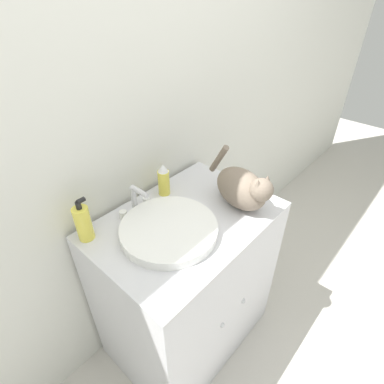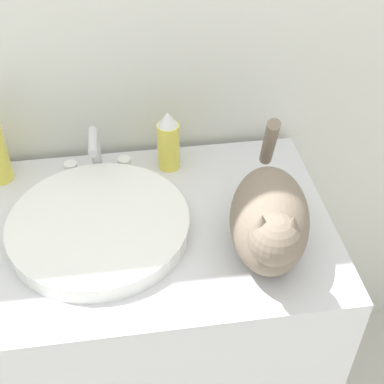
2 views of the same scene
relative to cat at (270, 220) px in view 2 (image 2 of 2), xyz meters
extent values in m
cube|color=silver|center=(-0.23, 0.44, 0.27)|extent=(6.00, 0.05, 2.50)
cube|color=silver|center=(-0.23, 0.12, -0.54)|extent=(0.81, 0.56, 0.88)
cylinder|color=white|center=(-0.34, 0.11, -0.08)|extent=(0.39, 0.39, 0.04)
cylinder|color=silver|center=(-0.34, 0.32, -0.03)|extent=(0.02, 0.02, 0.13)
cylinder|color=silver|center=(-0.34, 0.28, 0.03)|extent=(0.02, 0.09, 0.02)
cylinder|color=white|center=(-0.41, 0.32, -0.08)|extent=(0.03, 0.03, 0.03)
cylinder|color=white|center=(-0.28, 0.32, -0.08)|extent=(0.03, 0.03, 0.03)
ellipsoid|color=#7A6B5B|center=(0.00, 0.01, -0.01)|extent=(0.21, 0.29, 0.17)
sphere|color=#7A6B5B|center=(-0.02, -0.10, 0.05)|extent=(0.12, 0.12, 0.10)
cone|color=#7A6B5B|center=(-0.05, -0.09, 0.09)|extent=(0.04, 0.04, 0.04)
cone|color=#7A6B5B|center=(0.01, -0.10, 0.09)|extent=(0.04, 0.04, 0.04)
cylinder|color=#7A6B5B|center=(0.03, 0.16, 0.07)|extent=(0.05, 0.12, 0.17)
cylinder|color=#EADB4C|center=(-0.17, 0.32, -0.03)|extent=(0.05, 0.05, 0.12)
cone|color=white|center=(-0.17, 0.32, 0.04)|extent=(0.05, 0.05, 0.04)
camera|label=1|loc=(-0.94, -0.55, 0.74)|focal=28.00mm
camera|label=2|loc=(-0.26, -0.74, 0.73)|focal=50.00mm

